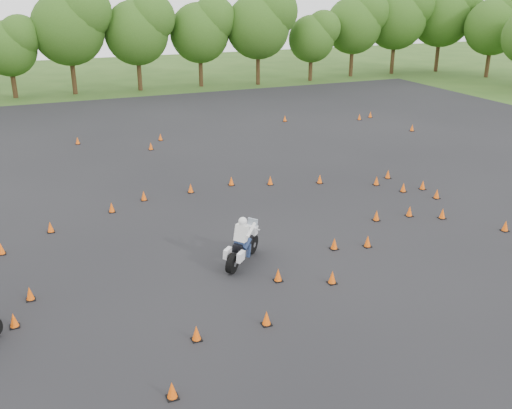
% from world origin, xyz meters
% --- Properties ---
extents(ground, '(140.00, 140.00, 0.00)m').
position_xyz_m(ground, '(0.00, 0.00, 0.00)').
color(ground, '#2D5119').
rests_on(ground, ground).
extents(asphalt_pad, '(62.00, 62.00, 0.00)m').
position_xyz_m(asphalt_pad, '(0.00, 6.00, 0.01)').
color(asphalt_pad, black).
rests_on(asphalt_pad, ground).
extents(treeline, '(87.20, 32.38, 11.24)m').
position_xyz_m(treeline, '(3.70, 35.22, 4.71)').
color(treeline, '#2B4F16').
rests_on(treeline, ground).
extents(traffic_cones, '(36.60, 32.72, 0.45)m').
position_xyz_m(traffic_cones, '(-0.07, 5.55, 0.23)').
color(traffic_cones, '#F8590A').
rests_on(traffic_cones, asphalt_pad).
extents(rider_white, '(2.33, 2.30, 1.93)m').
position_xyz_m(rider_white, '(-1.62, 1.48, 0.97)').
color(rider_white, white).
rests_on(rider_white, ground).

